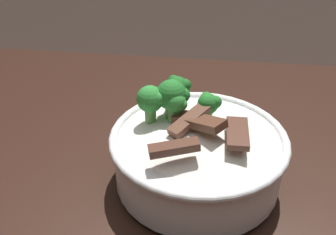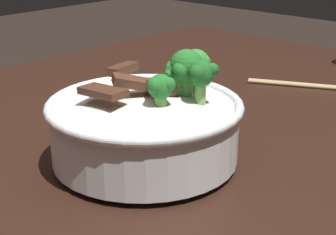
{
  "view_description": "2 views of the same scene",
  "coord_description": "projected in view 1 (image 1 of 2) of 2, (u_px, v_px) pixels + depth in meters",
  "views": [
    {
      "loc": [
        0.04,
        -0.38,
        1.15
      ],
      "look_at": [
        -0.02,
        0.08,
        0.85
      ],
      "focal_mm": 40.45,
      "sensor_mm": 36.0,
      "label": 1
    },
    {
      "loc": [
        0.47,
        0.48,
        1.06
      ],
      "look_at": [
        -0.01,
        0.05,
        0.82
      ],
      "focal_mm": 56.59,
      "sensor_mm": 36.0,
      "label": 2
    }
  ],
  "objects": [
    {
      "name": "rice_bowl",
      "position": [
        197.0,
        149.0,
        0.53
      ],
      "size": [
        0.25,
        0.25,
        0.15
      ],
      "color": "white",
      "rests_on": "dining_table"
    }
  ]
}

